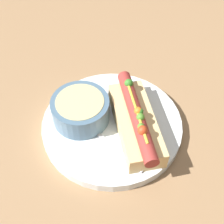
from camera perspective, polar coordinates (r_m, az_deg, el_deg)
ground_plane at (r=0.60m, az=0.00°, el=-2.99°), size 4.00×4.00×0.00m
dinner_plate at (r=0.59m, az=0.00°, el=-2.44°), size 0.26×0.26×0.02m
hot_dog at (r=0.56m, az=4.51°, el=-1.40°), size 0.18×0.15×0.06m
soup_bowl at (r=0.57m, az=-5.78°, el=0.56°), size 0.11×0.11×0.05m
spoon at (r=0.57m, az=-3.98°, el=-2.82°), size 0.08×0.16×0.01m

